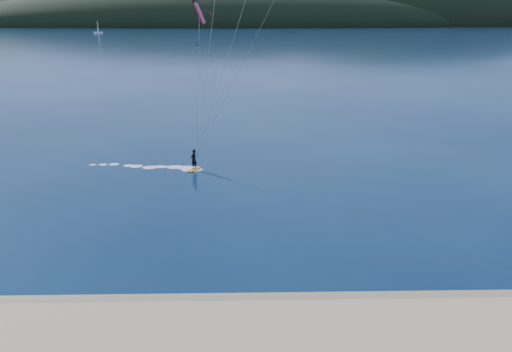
{
  "coord_description": "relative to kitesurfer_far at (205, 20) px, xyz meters",
  "views": [
    {
      "loc": [
        1.88,
        -13.63,
        13.55
      ],
      "look_at": [
        2.36,
        10.0,
        5.0
      ],
      "focal_mm": 30.9,
      "sensor_mm": 36.0,
      "label": 1
    }
  ],
  "objects": [
    {
      "name": "kitesurfer_far",
      "position": [
        0.0,
        0.0,
        0.0
      ],
      "size": [
        9.05,
        5.37,
        15.19
      ],
      "color": "gold",
      "rests_on": "ground"
    },
    {
      "name": "sailboat",
      "position": [
        -113.46,
        201.79,
        -11.63
      ],
      "size": [
        8.22,
        5.11,
        11.44
      ],
      "color": "white",
      "rests_on": "ground"
    },
    {
      "name": "wet_sand",
      "position": [
        16.97,
        -194.85,
        -12.42
      ],
      "size": [
        220.0,
        2.5,
        0.1
      ],
      "color": "#8E7852",
      "rests_on": "ground"
    },
    {
      "name": "headland",
      "position": [
        17.6,
        545.93,
        -12.47
      ],
      "size": [
        1200.0,
        310.0,
        140.0
      ],
      "color": "black",
      "rests_on": "ground"
    }
  ]
}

